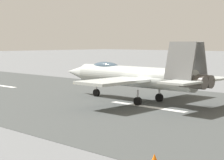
{
  "coord_description": "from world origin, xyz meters",
  "views": [
    {
      "loc": [
        -21.05,
        26.35,
        5.58
      ],
      "look_at": [
        2.91,
        1.07,
        2.2
      ],
      "focal_mm": 62.63,
      "sensor_mm": 36.0,
      "label": 1
    }
  ],
  "objects": [
    {
      "name": "ground_plane",
      "position": [
        0.0,
        0.0,
        0.0
      ],
      "size": [
        400.0,
        400.0,
        0.0
      ],
      "primitive_type": "plane",
      "color": "slate"
    },
    {
      "name": "runway_strip",
      "position": [
        -0.02,
        0.0,
        0.01
      ],
      "size": [
        240.0,
        26.0,
        0.02
      ],
      "color": "#404343",
      "rests_on": "ground"
    },
    {
      "name": "fighter_jet",
      "position": [
        2.64,
        -1.56,
        2.43
      ],
      "size": [
        17.47,
        13.96,
        5.63
      ],
      "color": "#A8ADA9",
      "rests_on": "ground"
    },
    {
      "name": "crew_person",
      "position": [
        15.5,
        -12.97,
        0.81
      ],
      "size": [
        0.62,
        0.46,
        1.63
      ],
      "color": "#1E2338",
      "rests_on": "ground"
    },
    {
      "name": "marker_cone_near",
      "position": [
        -10.57,
        12.49,
        0.28
      ],
      "size": [
        0.44,
        0.44,
        0.55
      ],
      "primitive_type": "cone",
      "color": "orange",
      "rests_on": "ground"
    }
  ]
}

